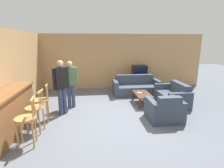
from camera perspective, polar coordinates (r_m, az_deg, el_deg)
The scene contains 17 objects.
ground_plane at distance 5.34m, azimuth 2.50°, elevation -11.00°, with size 24.00×24.00×0.00m, color #565B66.
wall_back at distance 8.51m, azimuth -1.29°, elevation 7.33°, with size 9.40×0.08×2.60m.
wall_left at distance 6.62m, azimuth -27.66°, elevation 4.02°, with size 0.08×8.62×2.60m.
bar_counter at distance 5.00m, azimuth -30.56°, elevation -8.07°, with size 0.55×2.27×1.06m.
bar_chair_near at distance 4.22m, azimuth -26.21°, elevation -10.81°, with size 0.48×0.48×1.08m.
bar_chair_mid at distance 4.75m, azimuth -23.81°, elevation -7.86°, with size 0.46×0.46×1.08m.
bar_chair_far at distance 5.29m, azimuth -21.97°, elevation -5.56°, with size 0.48×0.48×1.08m.
couch_far at distance 7.65m, azimuth 7.77°, elevation -1.18°, with size 1.97×0.88×0.82m.
armchair_near at distance 5.31m, azimuth 16.82°, elevation -8.33°, with size 0.94×0.84×0.80m.
loveseat_right at distance 6.77m, azimuth 19.20°, elevation -3.81°, with size 0.81×1.46×0.78m.
coffee_table at distance 6.46m, azimuth 9.93°, elevation -3.62°, with size 0.54×1.06×0.39m.
tv_unit at distance 8.59m, azimuth 8.85°, elevation 0.47°, with size 1.01×0.54×0.60m.
tv at distance 8.47m, azimuth 9.00°, elevation 4.23°, with size 0.66×0.48×0.54m.
book_on_table at distance 6.47m, azimuth 8.99°, elevation -2.88°, with size 0.20×0.19×0.03m.
table_lamp at distance 8.56m, azimuth 11.20°, elevation 4.83°, with size 0.30×0.30×0.48m.
person_by_window at distance 6.08m, azimuth -13.43°, elevation 0.78°, with size 0.52×0.18×1.61m.
person_by_counter at distance 5.54m, azimuth -16.17°, elevation -0.16°, with size 0.44×0.44×1.69m.
Camera 1 is at (-0.79, -4.80, 2.21)m, focal length 28.00 mm.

